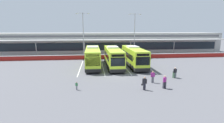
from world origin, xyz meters
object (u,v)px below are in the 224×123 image
at_px(coach_bus_centre, 134,57).
at_px(litter_bin, 174,75).
at_px(pedestrian_near_bin, 153,76).
at_px(lamp_post_centre, 135,32).
at_px(coach_bus_leftmost, 93,57).
at_px(pedestrian_in_dark_coat, 165,82).
at_px(pedestrian_approaching_bus, 175,72).
at_px(lamp_post_west, 83,33).
at_px(pedestrian_child, 77,86).
at_px(pedestrian_with_handbag, 144,83).
at_px(coach_bus_left_centre, 113,57).

distance_m(coach_bus_centre, litter_bin, 9.84).
xyz_separation_m(pedestrian_near_bin, lamp_post_centre, (2.61, 21.37, 5.42)).
bearing_deg(coach_bus_leftmost, pedestrian_in_dark_coat, -56.84).
bearing_deg(pedestrian_approaching_bus, pedestrian_near_bin, -156.31).
bearing_deg(lamp_post_west, coach_bus_leftmost, -76.47).
xyz_separation_m(pedestrian_in_dark_coat, pedestrian_child, (-10.52, 0.60, -0.33)).
height_order(pedestrian_in_dark_coat, pedestrian_approaching_bus, same).
bearing_deg(pedestrian_in_dark_coat, pedestrian_approaching_bus, 50.24).
height_order(coach_bus_centre, lamp_post_west, lamp_post_west).
relative_size(pedestrian_in_dark_coat, pedestrian_approaching_bus, 1.00).
relative_size(pedestrian_approaching_bus, lamp_post_west, 0.15).
relative_size(coach_bus_centre, lamp_post_west, 1.11).
xyz_separation_m(pedestrian_with_handbag, lamp_post_west, (-8.41, 23.06, 5.43)).
height_order(coach_bus_left_centre, coach_bus_centre, same).
distance_m(coach_bus_leftmost, lamp_post_west, 10.76).
distance_m(pedestrian_with_handbag, litter_bin, 7.42).
bearing_deg(pedestrian_approaching_bus, coach_bus_left_centre, 132.67).
bearing_deg(coach_bus_left_centre, pedestrian_with_handbag, -80.38).
height_order(coach_bus_left_centre, pedestrian_with_handbag, coach_bus_left_centre).
xyz_separation_m(coach_bus_left_centre, pedestrian_in_dark_coat, (4.79, -12.82, -0.91)).
distance_m(pedestrian_child, pedestrian_approaching_bus, 14.27).
bearing_deg(lamp_post_centre, pedestrian_near_bin, -96.97).
bearing_deg(coach_bus_leftmost, pedestrian_child, -98.12).
bearing_deg(lamp_post_centre, coach_bus_left_centre, -121.92).
height_order(pedestrian_near_bin, litter_bin, pedestrian_near_bin).
height_order(coach_bus_left_centre, pedestrian_near_bin, coach_bus_left_centre).
bearing_deg(pedestrian_in_dark_coat, pedestrian_with_handbag, -174.79).
bearing_deg(pedestrian_child, coach_bus_leftmost, 81.88).
bearing_deg(lamp_post_west, coach_bus_centre, -43.58).
bearing_deg(litter_bin, lamp_post_west, 127.62).
bearing_deg(coach_bus_left_centre, litter_bin, -46.61).
distance_m(coach_bus_leftmost, pedestrian_approaching_bus, 15.25).
bearing_deg(coach_bus_centre, litter_bin, -65.25).
height_order(pedestrian_in_dark_coat, pedestrian_near_bin, same).
bearing_deg(pedestrian_in_dark_coat, lamp_post_centre, 85.32).
height_order(pedestrian_with_handbag, pedestrian_in_dark_coat, same).
xyz_separation_m(pedestrian_near_bin, litter_bin, (4.04, 1.95, -0.41)).
distance_m(coach_bus_centre, pedestrian_with_handbag, 13.44).
bearing_deg(pedestrian_in_dark_coat, coach_bus_left_centre, 110.49).
height_order(pedestrian_child, litter_bin, pedestrian_child).
xyz_separation_m(coach_bus_centre, pedestrian_approaching_bus, (4.05, -9.04, -0.91)).
distance_m(pedestrian_approaching_bus, lamp_post_west, 24.26).
distance_m(pedestrian_near_bin, litter_bin, 4.50).
xyz_separation_m(coach_bus_leftmost, lamp_post_west, (-2.29, 9.50, 4.50)).
xyz_separation_m(coach_bus_leftmost, litter_bin, (12.07, -9.13, -1.32)).
xyz_separation_m(coach_bus_left_centre, lamp_post_centre, (6.73, 10.80, 4.50)).
height_order(pedestrian_near_bin, lamp_post_centre, lamp_post_centre).
height_order(pedestrian_with_handbag, litter_bin, pedestrian_with_handbag).
height_order(pedestrian_near_bin, lamp_post_west, lamp_post_west).
bearing_deg(pedestrian_with_handbag, pedestrian_child, 173.98).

